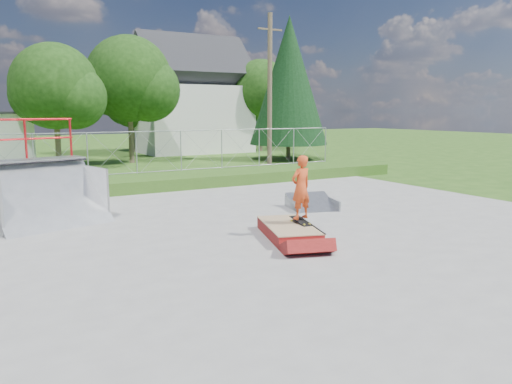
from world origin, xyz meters
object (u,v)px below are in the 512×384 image
grind_box (289,231)px  flat_bank_ramp (312,203)px  skater (301,190)px  quarter_pipe (44,172)px

grind_box → flat_bank_ramp: flat_bank_ramp is taller
grind_box → skater: 1.07m
quarter_pipe → flat_bank_ramp: size_ratio=1.96×
grind_box → skater: (0.34, -0.03, 1.01)m
grind_box → skater: skater is taller
quarter_pipe → skater: 7.13m
skater → grind_box: bearing=-14.2°
quarter_pipe → skater: (5.35, -4.70, -0.27)m
flat_bank_ramp → skater: size_ratio=0.93×
grind_box → quarter_pipe: 6.97m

